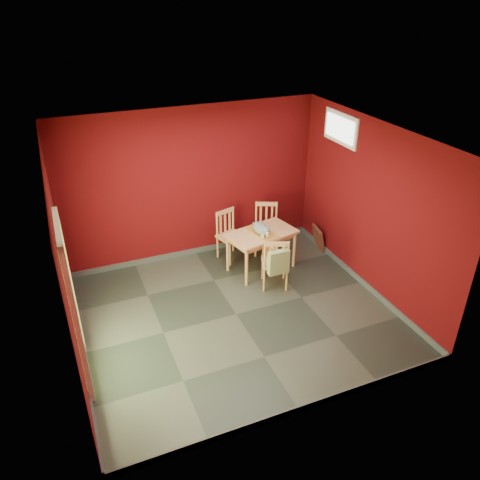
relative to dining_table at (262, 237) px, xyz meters
name	(u,v)px	position (x,y,z in m)	size (l,w,h in m)	color
ground	(236,314)	(-0.89, -1.05, -0.62)	(4.50, 4.50, 0.00)	#2D342D
room_shell	(236,312)	(-0.89, -1.05, -0.57)	(4.50, 4.50, 4.50)	#51080B
doorway	(72,302)	(-3.12, -1.45, 0.50)	(0.06, 1.01, 2.13)	#B7D838
window	(341,128)	(1.33, -0.05, 1.73)	(0.05, 0.90, 0.50)	white
outlet_plate	(274,224)	(0.71, 0.94, -0.32)	(0.08, 0.01, 0.12)	silver
dining_table	(262,237)	(0.00, 0.00, 0.00)	(1.25, 0.90, 0.71)	tan
table_runner	(264,238)	(0.00, -0.11, 0.04)	(0.44, 0.71, 0.33)	#BD7F30
chair_far_left	(230,235)	(-0.35, 0.57, -0.16)	(0.53, 0.53, 0.90)	tan
chair_far_right	(266,228)	(0.34, 0.54, -0.15)	(0.57, 0.57, 0.93)	tan
chair_near	(275,262)	(-0.03, -0.59, -0.16)	(0.55, 0.55, 0.91)	tan
tote_bag	(279,262)	(-0.08, -0.79, -0.03)	(0.34, 0.20, 0.47)	#8CA167
cat	(261,226)	(-0.02, 0.00, 0.21)	(0.25, 0.47, 0.24)	slate
picture_frame	(318,238)	(1.30, 0.25, -0.41)	(0.21, 0.44, 0.42)	#5A2C22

